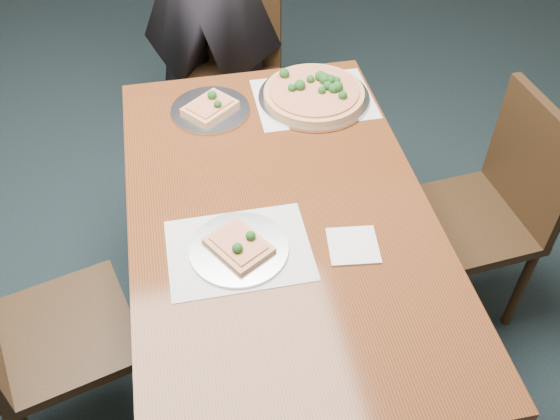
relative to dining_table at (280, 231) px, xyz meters
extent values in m
plane|color=black|center=(-0.29, 0.24, -0.66)|extent=(8.00, 8.00, 0.00)
cube|color=#512410|center=(0.00, 0.00, 0.07)|extent=(0.90, 1.50, 0.04)
cylinder|color=black|center=(-0.39, 0.69, -0.31)|extent=(0.07, 0.07, 0.70)
cylinder|color=black|center=(0.39, 0.69, -0.31)|extent=(0.07, 0.07, 0.70)
cube|color=black|center=(-0.02, 1.10, -0.21)|extent=(0.54, 0.54, 0.04)
cylinder|color=black|center=(-0.25, 0.99, -0.44)|extent=(0.04, 0.04, 0.43)
cylinder|color=black|center=(-0.13, 1.33, -0.44)|extent=(0.04, 0.04, 0.43)
cylinder|color=black|center=(0.09, 0.87, -0.44)|extent=(0.04, 0.04, 0.43)
cylinder|color=black|center=(0.21, 1.20, -0.44)|extent=(0.04, 0.04, 0.43)
cube|color=black|center=(0.05, 1.27, 0.03)|extent=(0.41, 0.18, 0.44)
cube|color=black|center=(-0.70, -0.11, -0.21)|extent=(0.52, 0.52, 0.04)
cylinder|color=black|center=(-0.48, -0.23, -0.44)|extent=(0.04, 0.04, 0.43)
cylinder|color=black|center=(-0.57, 0.12, -0.44)|extent=(0.04, 0.04, 0.43)
cylinder|color=black|center=(-0.92, 0.02, -0.44)|extent=(0.04, 0.04, 0.43)
cube|color=black|center=(0.70, 0.10, -0.21)|extent=(0.46, 0.46, 0.04)
cylinder|color=black|center=(0.51, 0.26, -0.44)|extent=(0.04, 0.04, 0.43)
cylinder|color=black|center=(0.87, 0.30, -0.44)|extent=(0.04, 0.04, 0.43)
cylinder|color=black|center=(0.54, -0.10, -0.44)|extent=(0.04, 0.04, 0.43)
cylinder|color=black|center=(0.90, -0.06, -0.44)|extent=(0.04, 0.04, 0.43)
cube|color=black|center=(0.89, 0.12, 0.03)|extent=(0.07, 0.42, 0.44)
cube|color=white|center=(0.23, 0.53, 0.09)|extent=(0.42, 0.32, 0.00)
cube|color=white|center=(-0.14, -0.13, 0.09)|extent=(0.40, 0.30, 0.00)
cylinder|color=silver|center=(0.23, 0.53, 0.10)|extent=(0.40, 0.40, 0.01)
cylinder|color=#C7824C|center=(0.23, 0.53, 0.12)|extent=(0.36, 0.36, 0.02)
cylinder|color=#EEBB7C|center=(0.23, 0.53, 0.13)|extent=(0.32, 0.32, 0.01)
sphere|color=#154716|center=(0.32, 0.55, 0.14)|extent=(0.03, 0.03, 0.03)
sphere|color=#154716|center=(0.29, 0.51, 0.14)|extent=(0.04, 0.04, 0.04)
sphere|color=#154716|center=(0.31, 0.51, 0.15)|extent=(0.04, 0.04, 0.04)
sphere|color=#154716|center=(0.28, 0.53, 0.14)|extent=(0.03, 0.03, 0.03)
sphere|color=#154716|center=(0.25, 0.51, 0.14)|extent=(0.03, 0.03, 0.03)
sphere|color=#154716|center=(0.27, 0.59, 0.15)|extent=(0.04, 0.04, 0.04)
sphere|color=#154716|center=(0.32, 0.46, 0.14)|extent=(0.03, 0.03, 0.03)
sphere|color=#154716|center=(0.15, 0.54, 0.14)|extent=(0.03, 0.03, 0.03)
sphere|color=#154716|center=(0.14, 0.63, 0.15)|extent=(0.04, 0.04, 0.04)
sphere|color=#154716|center=(0.28, 0.57, 0.15)|extent=(0.04, 0.04, 0.04)
sphere|color=#154716|center=(0.23, 0.58, 0.14)|extent=(0.03, 0.03, 0.03)
sphere|color=#154716|center=(0.30, 0.56, 0.15)|extent=(0.04, 0.04, 0.04)
sphere|color=#154716|center=(0.18, 0.55, 0.15)|extent=(0.04, 0.04, 0.04)
cylinder|color=silver|center=(-0.14, -0.13, 0.10)|extent=(0.28, 0.28, 0.01)
cube|color=#C7824C|center=(-0.14, -0.13, 0.11)|extent=(0.20, 0.21, 0.02)
cube|color=#EEBB7C|center=(-0.14, -0.13, 0.12)|extent=(0.16, 0.17, 0.01)
sphere|color=#154716|center=(-0.11, -0.12, 0.13)|extent=(0.03, 0.03, 0.03)
sphere|color=#154716|center=(-0.15, -0.16, 0.14)|extent=(0.03, 0.03, 0.03)
cylinder|color=silver|center=(-0.15, 0.53, 0.10)|extent=(0.28, 0.28, 0.01)
cube|color=#C7824C|center=(-0.15, 0.53, 0.11)|extent=(0.21, 0.21, 0.02)
cube|color=#EEBB7C|center=(-0.15, 0.53, 0.12)|extent=(0.17, 0.17, 0.01)
sphere|color=#154716|center=(-0.12, 0.51, 0.13)|extent=(0.03, 0.03, 0.03)
sphere|color=#154716|center=(-0.13, 0.57, 0.13)|extent=(0.03, 0.03, 0.03)
cube|color=white|center=(0.17, -0.18, 0.09)|extent=(0.16, 0.16, 0.01)
camera|label=1|loc=(-0.25, -1.28, 1.42)|focal=40.00mm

